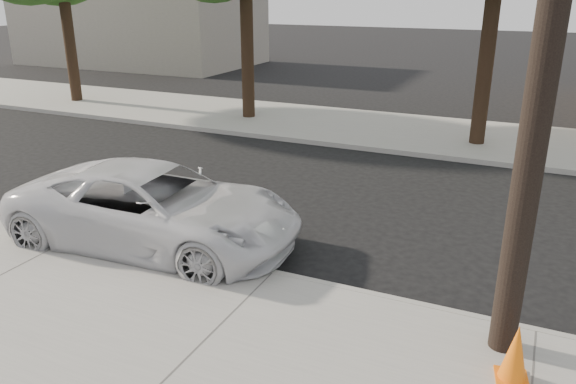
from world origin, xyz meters
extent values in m
plane|color=black|center=(0.00, 0.00, 0.00)|extent=(120.00, 120.00, 0.00)
cube|color=gray|center=(0.00, -4.30, 0.07)|extent=(90.00, 4.40, 0.15)
cube|color=gray|center=(0.00, 8.50, 0.07)|extent=(90.00, 5.00, 0.15)
cube|color=#9E9B93|center=(0.00, -2.10, 0.07)|extent=(90.00, 0.12, 0.16)
cube|color=gray|center=(-20.00, 20.00, 2.50)|extent=(14.00, 8.00, 5.00)
cylinder|color=black|center=(-14.00, 8.00, 2.40)|extent=(0.44, 0.44, 4.50)
cylinder|color=black|center=(-6.00, 8.20, 2.28)|extent=(0.44, 0.44, 4.25)
cylinder|color=black|center=(2.00, 7.80, 2.53)|extent=(0.44, 0.44, 4.75)
imported|color=silver|center=(-2.56, -1.80, 0.76)|extent=(5.59, 2.85, 1.51)
cube|color=orange|center=(3.77, -3.34, 0.16)|extent=(0.44, 0.44, 0.02)
cone|color=orange|center=(3.77, -3.34, 0.52)|extent=(0.39, 0.39, 0.73)
camera|label=1|loc=(3.63, -9.49, 4.55)|focal=35.00mm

